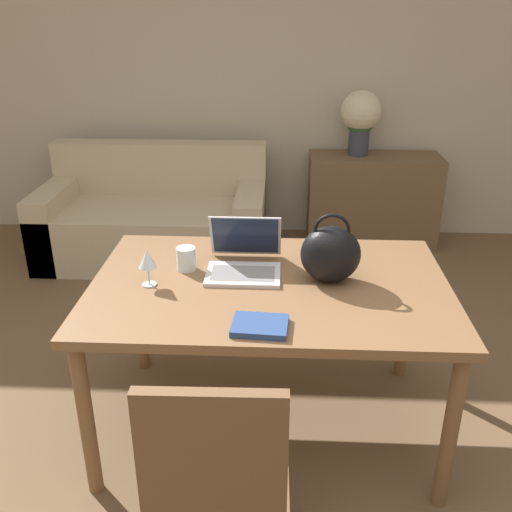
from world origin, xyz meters
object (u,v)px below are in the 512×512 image
at_px(wine_glass, 147,260).
at_px(handbag, 331,254).
at_px(couch, 156,220).
at_px(flower_vase, 360,117).
at_px(laptop, 244,256).
at_px(chair, 218,472).
at_px(drinking_glass, 186,259).

relative_size(wine_glass, handbag, 0.53).
relative_size(couch, flower_vase, 3.41).
bearing_deg(laptop, handbag, -15.51).
xyz_separation_m(wine_glass, flower_vase, (1.12, 2.34, 0.16)).
xyz_separation_m(chair, handbag, (0.38, 0.85, 0.37)).
bearing_deg(drinking_glass, couch, 107.01).
bearing_deg(wine_glass, handbag, 6.08).
bearing_deg(flower_vase, chair, -103.74).
distance_m(drinking_glass, handbag, 0.63).
bearing_deg(handbag, laptop, 164.49).
xyz_separation_m(couch, wine_glass, (0.43, -1.98, 0.58)).
relative_size(chair, wine_glass, 5.64).
bearing_deg(laptop, couch, 114.24).
height_order(laptop, wine_glass, laptop).
relative_size(wine_glass, flower_vase, 0.33).
height_order(laptop, flower_vase, flower_vase).
distance_m(laptop, drinking_glass, 0.25).
xyz_separation_m(couch, handbag, (1.18, -1.90, 0.58)).
relative_size(handbag, flower_vase, 0.61).
relative_size(drinking_glass, handbag, 0.34).
bearing_deg(couch, drinking_glass, -72.99).
distance_m(chair, couch, 2.87).
height_order(couch, handbag, handbag).
xyz_separation_m(laptop, flower_vase, (0.74, 2.16, 0.21)).
bearing_deg(wine_glass, couch, 102.18).
distance_m(chair, drinking_glass, 1.00).
distance_m(drinking_glass, flower_vase, 2.41).
bearing_deg(couch, chair, -73.96).
bearing_deg(laptop, chair, -91.15).
bearing_deg(chair, couch, 104.90).
distance_m(couch, laptop, 2.04).
xyz_separation_m(chair, laptop, (0.02, 0.95, 0.30)).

